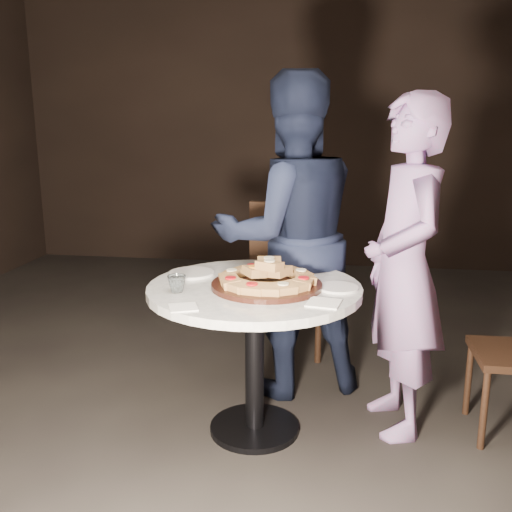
# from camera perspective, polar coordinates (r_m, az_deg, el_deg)

# --- Properties ---
(floor) EXTENTS (7.00, 7.00, 0.00)m
(floor) POSITION_cam_1_polar(r_m,az_deg,el_deg) (2.95, 0.32, -17.56)
(floor) COLOR black
(floor) RESTS_ON ground
(table) EXTENTS (1.19, 1.19, 0.76)m
(table) POSITION_cam_1_polar(r_m,az_deg,el_deg) (2.73, -0.16, -5.78)
(table) COLOR black
(table) RESTS_ON ground
(serving_board) EXTENTS (0.64, 0.64, 0.02)m
(serving_board) POSITION_cam_1_polar(r_m,az_deg,el_deg) (2.65, 1.07, -2.93)
(serving_board) COLOR black
(serving_board) RESTS_ON table
(focaccia_pile) EXTENTS (0.47, 0.46, 0.12)m
(focaccia_pile) POSITION_cam_1_polar(r_m,az_deg,el_deg) (2.64, 1.10, -2.01)
(focaccia_pile) COLOR #A4743F
(focaccia_pile) RESTS_ON serving_board
(plate_left) EXTENTS (0.27, 0.27, 0.01)m
(plate_left) POSITION_cam_1_polar(r_m,az_deg,el_deg) (2.89, -6.46, -1.71)
(plate_left) COLOR white
(plate_left) RESTS_ON table
(plate_right) EXTENTS (0.23, 0.23, 0.01)m
(plate_right) POSITION_cam_1_polar(r_m,az_deg,el_deg) (2.66, 8.17, -3.13)
(plate_right) COLOR white
(plate_right) RESTS_ON table
(water_glass) EXTENTS (0.11, 0.11, 0.08)m
(water_glass) POSITION_cam_1_polar(r_m,az_deg,el_deg) (2.60, -7.92, -2.77)
(water_glass) COLOR silver
(water_glass) RESTS_ON table
(napkin_near) EXTENTS (0.15, 0.15, 0.01)m
(napkin_near) POSITION_cam_1_polar(r_m,az_deg,el_deg) (2.39, -7.29, -5.11)
(napkin_near) COLOR white
(napkin_near) RESTS_ON table
(napkin_far) EXTENTS (0.16, 0.16, 0.01)m
(napkin_far) POSITION_cam_1_polar(r_m,az_deg,el_deg) (2.44, 6.80, -4.68)
(napkin_far) COLOR white
(napkin_far) RESTS_ON table
(chair_far) EXTENTS (0.57, 0.59, 1.03)m
(chair_far) POSITION_cam_1_polar(r_m,az_deg,el_deg) (3.70, 3.67, -1.08)
(chair_far) COLOR black
(chair_far) RESTS_ON ground
(diner_navy) EXTENTS (1.06, 0.95, 1.78)m
(diner_navy) POSITION_cam_1_polar(r_m,az_deg,el_deg) (3.16, 3.36, 1.91)
(diner_navy) COLOR black
(diner_navy) RESTS_ON ground
(diner_teal) EXTENTS (0.53, 0.68, 1.65)m
(diner_teal) POSITION_cam_1_polar(r_m,az_deg,el_deg) (2.82, 14.58, -1.22)
(diner_teal) COLOR #8668A0
(diner_teal) RESTS_ON ground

